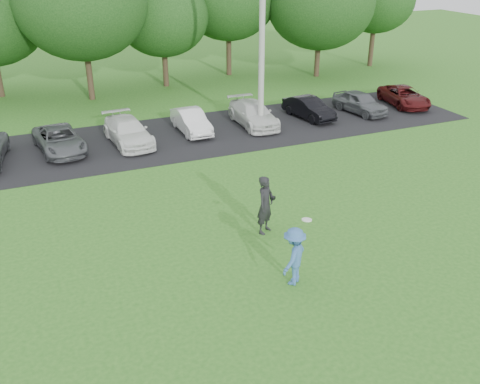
% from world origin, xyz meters
% --- Properties ---
extents(ground, '(100.00, 100.00, 0.00)m').
position_xyz_m(ground, '(0.00, 0.00, 0.00)').
color(ground, '#2C691E').
rests_on(ground, ground).
extents(parking_lot, '(32.00, 6.50, 0.03)m').
position_xyz_m(parking_lot, '(0.00, 13.00, 0.01)').
color(parking_lot, black).
rests_on(parking_lot, ground).
extents(utility_pole, '(0.28, 0.28, 9.53)m').
position_xyz_m(utility_pole, '(4.86, 12.34, 4.76)').
color(utility_pole, '#A6A6A1').
rests_on(utility_pole, ground).
extents(frisbee_player, '(1.26, 1.18, 2.10)m').
position_xyz_m(frisbee_player, '(0.12, 0.01, 0.86)').
color(frisbee_player, '#3B69A7').
rests_on(frisbee_player, ground).
extents(camera_bystander, '(0.85, 0.80, 1.96)m').
position_xyz_m(camera_bystander, '(0.64, 2.92, 0.98)').
color(camera_bystander, black).
rests_on(camera_bystander, ground).
extents(parked_cars, '(30.85, 4.57, 1.20)m').
position_xyz_m(parked_cars, '(-0.24, 13.04, 0.60)').
color(parked_cars, black).
rests_on(parked_cars, parking_lot).
extents(tree_row, '(42.39, 9.85, 8.64)m').
position_xyz_m(tree_row, '(1.51, 22.76, 4.91)').
color(tree_row, '#38281C').
rests_on(tree_row, ground).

